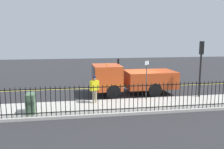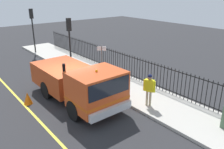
% 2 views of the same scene
% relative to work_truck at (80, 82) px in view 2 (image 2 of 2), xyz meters
% --- Properties ---
extents(ground_plane, '(58.46, 58.46, 0.00)m').
position_rel_work_truck_xyz_m(ground_plane, '(-0.13, 0.88, -1.21)').
color(ground_plane, '#2B2B2D').
rests_on(ground_plane, ground).
extents(sidewalk_slab, '(2.83, 26.57, 0.15)m').
position_rel_work_truck_xyz_m(sidewalk_slab, '(3.13, 0.88, -1.13)').
color(sidewalk_slab, '#B7B2A8').
rests_on(sidewalk_slab, ground).
extents(lane_marking, '(0.12, 23.92, 0.01)m').
position_rel_work_truck_xyz_m(lane_marking, '(-2.39, 0.88, -1.20)').
color(lane_marking, yellow).
rests_on(lane_marking, ground).
extents(work_truck, '(2.52, 6.13, 2.50)m').
position_rel_work_truck_xyz_m(work_truck, '(0.00, 0.00, 0.00)').
color(work_truck, '#D84C1E').
rests_on(work_truck, ground).
extents(worker_standing, '(0.38, 0.58, 1.67)m').
position_rel_work_truck_xyz_m(worker_standing, '(2.38, -2.57, -0.03)').
color(worker_standing, yellow).
rests_on(worker_standing, sidewalk_slab).
extents(iron_fence, '(0.04, 22.62, 1.53)m').
position_rel_work_truck_xyz_m(iron_fence, '(4.36, 0.88, -0.29)').
color(iron_fence, black).
rests_on(iron_fence, sidewalk_slab).
extents(traffic_light_near, '(0.33, 0.26, 3.69)m').
position_rel_work_truck_xyz_m(traffic_light_near, '(1.99, 4.49, 1.57)').
color(traffic_light_near, black).
rests_on(traffic_light_near, sidewalk_slab).
extents(traffic_light_mid, '(0.31, 0.23, 3.88)m').
position_rel_work_truck_xyz_m(traffic_light_mid, '(2.00, 11.28, 1.70)').
color(traffic_light_mid, black).
rests_on(traffic_light_mid, sidewalk_slab).
extents(traffic_cone, '(0.45, 0.45, 0.64)m').
position_rel_work_truck_xyz_m(traffic_cone, '(-2.17, 1.66, -0.89)').
color(traffic_cone, orange).
rests_on(traffic_cone, ground).
extents(street_sign, '(0.38, 0.37, 2.54)m').
position_rel_work_truck_xyz_m(street_sign, '(2.00, 0.79, 0.52)').
color(street_sign, '#4C4C4C').
rests_on(street_sign, sidewalk_slab).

